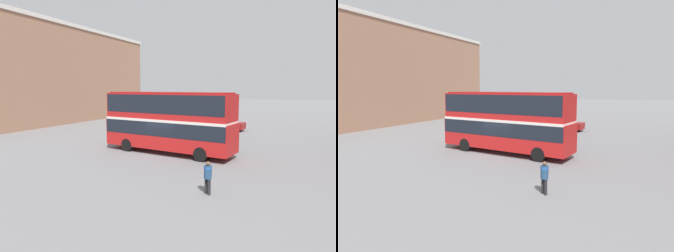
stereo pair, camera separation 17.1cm
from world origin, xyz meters
TOP-DOWN VIEW (x-y plane):
  - ground_plane at (0.00, 0.00)m, footprint 240.00×240.00m
  - building_row_left at (-24.53, 13.74)m, footprint 8.46×37.45m
  - double_decker_bus at (0.23, 0.59)m, footprint 10.83×3.90m
  - pedestrian_foreground at (5.81, -6.97)m, footprint 0.56×0.56m
  - parked_car_kerb_near at (1.32, 15.09)m, footprint 4.44×2.24m
  - parked_car_kerb_far at (-8.21, 11.97)m, footprint 4.44×2.20m

SIDE VIEW (x-z plane):
  - ground_plane at x=0.00m, z-range 0.00..0.00m
  - parked_car_kerb_far at x=-8.21m, z-range 0.02..1.49m
  - parked_car_kerb_near at x=1.32m, z-range 0.01..1.52m
  - pedestrian_foreground at x=5.81m, z-range 0.18..1.81m
  - double_decker_bus at x=0.23m, z-range 0.34..5.12m
  - building_row_left at x=-24.53m, z-range 0.01..14.11m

